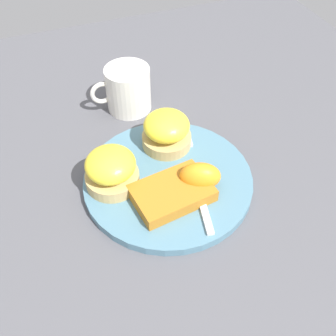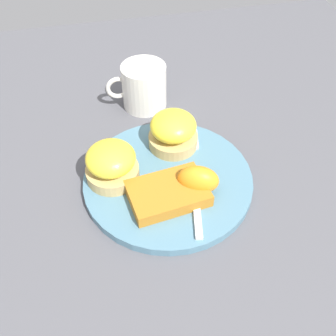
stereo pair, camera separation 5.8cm
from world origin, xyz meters
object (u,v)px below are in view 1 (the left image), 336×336
at_px(sandwich_benedict_right, 111,169).
at_px(hashbrown_patty, 172,193).
at_px(sandwich_benedict_left, 167,131).
at_px(fork, 192,168).
at_px(cup, 127,89).
at_px(orange_wedge, 200,176).

relative_size(sandwich_benedict_right, hashbrown_patty, 0.72).
distance_m(sandwich_benedict_left, sandwich_benedict_right, 0.12).
height_order(fork, cup, cup).
bearing_deg(fork, hashbrown_patty, 39.92).
xyz_separation_m(sandwich_benedict_left, hashbrown_patty, (0.03, 0.11, -0.02)).
height_order(sandwich_benedict_left, cup, cup).
distance_m(sandwich_benedict_right, cup, 0.20).
height_order(sandwich_benedict_left, fork, sandwich_benedict_left).
distance_m(hashbrown_patty, fork, 0.06).
bearing_deg(hashbrown_patty, cup, -91.49).
xyz_separation_m(fork, cup, (0.04, -0.20, 0.02)).
bearing_deg(cup, orange_wedge, 99.61).
bearing_deg(sandwich_benedict_left, fork, 104.19).
bearing_deg(fork, cup, -77.84).
bearing_deg(sandwich_benedict_right, hashbrown_patty, 141.55).
bearing_deg(sandwich_benedict_left, cup, -78.87).
relative_size(sandwich_benedict_right, orange_wedge, 1.33).
height_order(sandwich_benedict_left, hashbrown_patty, sandwich_benedict_left).
relative_size(orange_wedge, cup, 0.56).
distance_m(sandwich_benedict_left, fork, 0.07).
height_order(hashbrown_patty, cup, cup).
bearing_deg(cup, hashbrown_patty, 88.51).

